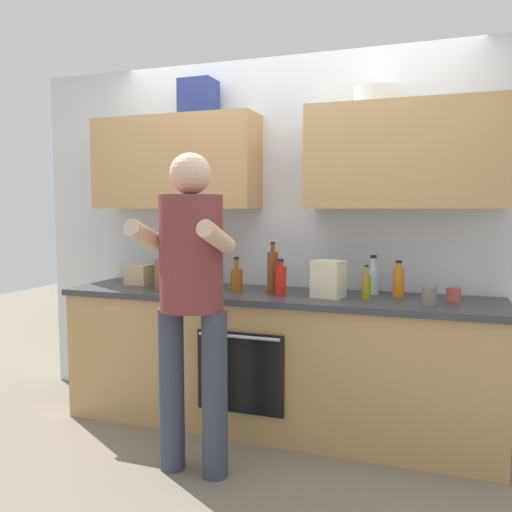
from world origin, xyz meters
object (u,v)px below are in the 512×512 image
at_px(bottle_vinegar, 273,272).
at_px(cup_stoneware, 429,296).
at_px(bottle_wine, 201,267).
at_px(cup_ceramic, 454,294).
at_px(grocery_bag_bread, 141,274).
at_px(bottle_water, 373,279).
at_px(bottle_juice, 398,281).
at_px(bottle_hotsauce, 281,280).
at_px(cup_coffee, 273,282).
at_px(bottle_oil, 366,286).
at_px(person_standing, 191,287).
at_px(bottle_soy, 209,278).
at_px(potted_herb, 174,259).
at_px(bottle_syrup, 237,280).
at_px(grocery_bag_rice, 328,279).
at_px(knife_block, 167,275).

bearing_deg(bottle_vinegar, cup_stoneware, -7.78).
distance_m(bottle_wine, bottle_vinegar, 0.60).
bearing_deg(cup_ceramic, grocery_bag_bread, 179.27).
xyz_separation_m(bottle_water, bottle_juice, (0.16, -0.06, -0.00)).
bearing_deg(grocery_bag_bread, bottle_wine, 7.41).
xyz_separation_m(bottle_hotsauce, cup_coffee, (-0.13, 0.24, -0.05)).
bearing_deg(bottle_oil, bottle_juice, 40.10).
height_order(person_standing, bottle_oil, person_standing).
distance_m(bottle_soy, cup_ceramic, 1.54).
height_order(person_standing, bottle_hotsauce, person_standing).
height_order(bottle_wine, cup_stoneware, bottle_wine).
bearing_deg(bottle_water, bottle_hotsauce, -154.29).
xyz_separation_m(bottle_wine, potted_herb, (-0.19, -0.05, 0.06)).
relative_size(person_standing, potted_herb, 5.56).
bearing_deg(bottle_water, cup_stoneware, -41.40).
xyz_separation_m(bottle_vinegar, grocery_bag_bread, (-1.04, 0.09, -0.07)).
relative_size(bottle_oil, cup_ceramic, 2.50).
xyz_separation_m(person_standing, bottle_soy, (-0.20, 0.68, -0.05)).
relative_size(bottle_wine, bottle_syrup, 1.39).
relative_size(bottle_hotsauce, bottle_oil, 1.12).
bearing_deg(bottle_hotsauce, grocery_bag_rice, 6.24).
xyz_separation_m(bottle_water, grocery_bag_rice, (-0.24, -0.23, 0.02)).
relative_size(bottle_syrup, cup_stoneware, 2.14).
xyz_separation_m(person_standing, bottle_syrup, (-0.01, 0.68, -0.05)).
distance_m(bottle_wine, grocery_bag_bread, 0.47).
distance_m(cup_stoneware, cup_ceramic, 0.24).
height_order(bottle_hotsauce, knife_block, knife_block).
distance_m(bottle_juice, cup_stoneware, 0.32).
height_order(bottle_wine, grocery_bag_rice, bottle_wine).
bearing_deg(potted_herb, grocery_bag_rice, -7.64).
relative_size(bottle_vinegar, bottle_oil, 1.60).
relative_size(bottle_water, cup_coffee, 2.54).
xyz_separation_m(person_standing, bottle_water, (0.85, 0.91, -0.04)).
bearing_deg(cup_stoneware, grocery_bag_rice, 172.24).
height_order(cup_coffee, potted_herb, potted_herb).
bearing_deg(cup_ceramic, bottle_juice, 169.88).
height_order(bottle_wine, potted_herb, bottle_wine).
height_order(person_standing, grocery_bag_rice, person_standing).
xyz_separation_m(bottle_juice, bottle_oil, (-0.18, -0.15, -0.02)).
bearing_deg(bottle_hotsauce, person_standing, -115.10).
relative_size(bottle_hotsauce, grocery_bag_rice, 1.01).
bearing_deg(bottle_juice, bottle_water, 160.46).
xyz_separation_m(cup_ceramic, grocery_bag_bread, (-2.15, 0.03, 0.03)).
distance_m(person_standing, bottle_syrup, 0.68).
relative_size(person_standing, bottle_wine, 5.34).
distance_m(bottle_oil, bottle_syrup, 0.84).
height_order(bottle_water, bottle_syrup, bottle_water).
bearing_deg(potted_herb, bottle_water, 3.04).
distance_m(cup_coffee, grocery_bag_bread, 1.00).
bearing_deg(bottle_juice, bottle_hotsauce, -163.90).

